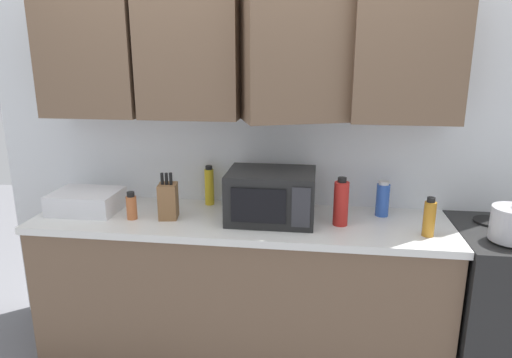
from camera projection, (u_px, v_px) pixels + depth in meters
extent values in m
cube|color=white|center=(248.00, 138.00, 2.83)|extent=(3.22, 0.06, 2.60)
cube|color=brown|center=(92.00, 50.00, 2.63)|extent=(0.56, 0.33, 0.75)
cube|color=brown|center=(191.00, 49.00, 2.55)|extent=(0.56, 0.33, 0.75)
cube|color=brown|center=(295.00, 49.00, 2.44)|extent=(0.64, 0.50, 0.75)
cube|color=brown|center=(407.00, 49.00, 2.40)|extent=(0.56, 0.33, 0.75)
cube|color=brown|center=(241.00, 292.00, 2.75)|extent=(2.32, 0.60, 0.86)
cube|color=white|center=(240.00, 221.00, 2.63)|extent=(2.35, 0.63, 0.04)
cylinder|color=black|center=(510.00, 241.00, 2.29)|extent=(0.18, 0.18, 0.01)
cylinder|color=black|center=(490.00, 221.00, 2.55)|extent=(0.18, 0.18, 0.01)
cube|color=black|center=(271.00, 196.00, 2.57)|extent=(0.48, 0.36, 0.28)
cube|color=black|center=(258.00, 206.00, 2.39)|extent=(0.29, 0.01, 0.18)
cube|color=#2D2D33|center=(301.00, 208.00, 2.37)|extent=(0.10, 0.01, 0.21)
cube|color=silver|center=(87.00, 201.00, 2.73)|extent=(0.38, 0.30, 0.12)
cube|color=brown|center=(168.00, 201.00, 2.60)|extent=(0.12, 0.13, 0.20)
cylinder|color=black|center=(162.00, 179.00, 2.56)|extent=(0.02, 0.02, 0.07)
cylinder|color=black|center=(166.00, 179.00, 2.55)|extent=(0.02, 0.02, 0.07)
cylinder|color=black|center=(171.00, 179.00, 2.55)|extent=(0.02, 0.02, 0.07)
cylinder|color=gold|center=(209.00, 187.00, 2.83)|extent=(0.06, 0.06, 0.22)
cylinder|color=black|center=(209.00, 168.00, 2.80)|extent=(0.04, 0.04, 0.02)
cylinder|color=#2D56B7|center=(383.00, 200.00, 2.64)|extent=(0.07, 0.07, 0.19)
cylinder|color=silver|center=(384.00, 183.00, 2.61)|extent=(0.06, 0.06, 0.02)
cylinder|color=#BC6638|center=(132.00, 208.00, 2.59)|extent=(0.06, 0.06, 0.13)
cylinder|color=black|center=(131.00, 194.00, 2.57)|extent=(0.04, 0.04, 0.03)
cylinder|color=red|center=(341.00, 204.00, 2.49)|extent=(0.08, 0.08, 0.24)
cylinder|color=black|center=(342.00, 180.00, 2.45)|extent=(0.05, 0.05, 0.03)
cylinder|color=#AD701E|center=(429.00, 219.00, 2.34)|extent=(0.06, 0.06, 0.18)
cylinder|color=black|center=(431.00, 200.00, 2.32)|extent=(0.04, 0.04, 0.02)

